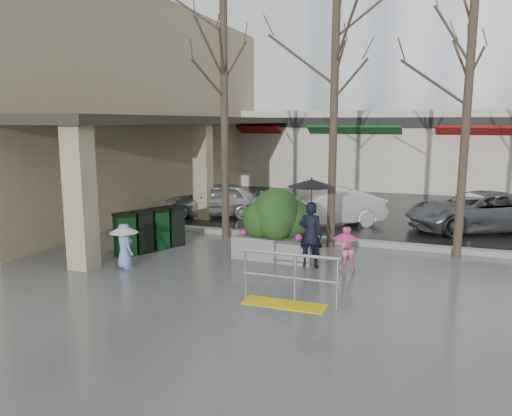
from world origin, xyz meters
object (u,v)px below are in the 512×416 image
Objects in this scene: tree_west at (224,64)px; tree_mideast at (470,63)px; child_blue at (124,241)px; planter at (277,225)px; handrail at (288,286)px; car_c at (478,211)px; woman at (311,214)px; news_boxes at (150,230)px; car_a at (215,199)px; tree_midwest at (335,53)px; child_pink at (345,246)px; car_b at (327,207)px.

tree_mideast is (6.50, 0.00, -0.22)m from tree_west.
child_blue is 0.52× the size of planter.
handrail is 9.28m from car_c.
planter is (2.14, -1.65, -4.22)m from tree_west.
handrail is at bearing 95.05° from woman.
news_boxes is (-3.42, -0.49, -0.29)m from planter.
woman is 0.59× the size of car_a.
news_boxes is at bearing -164.67° from tree_mideast.
tree_midwest is 7.11m from car_c.
woman is 7.10m from car_a.
planter reaches higher than news_boxes.
planter is 0.57× the size of car_a.
tree_mideast is at bearing 39.42° from news_boxes.
car_a reaches higher than news_boxes.
tree_midwest reaches higher than woman.
woman is 4.48m from child_blue.
tree_midwest is 5.22m from child_pink.
tree_mideast is 9.69m from car_a.
tree_west is 5.16m from news_boxes.
news_boxes is (-4.48, -2.13, -4.67)m from tree_midwest.
car_b is at bearing 47.91° from tree_west.
car_b is at bearing 96.44° from handrail.
planter is at bearing 17.56° from car_a.
handrail is at bearing -68.84° from planter.
tree_mideast is at bearing 20.71° from planter.
woman is at bearing -25.21° from car_b.
news_boxes reaches higher than child_blue.
news_boxes is (-4.64, 2.67, 0.19)m from handrail.
planter is (-1.01, 0.53, -0.44)m from woman.
car_b is at bearing 65.21° from car_a.
tree_west is 9.23m from car_c.
tree_mideast is at bearing -146.49° from woman.
handrail is at bearing -50.56° from car_c.
woman reaches higher than planter.
child_blue is at bearing -16.29° from car_a.
planter reaches higher than car_a.
child_blue is (-4.20, -3.74, -4.57)m from tree_midwest.
tree_midwest is 3.44× the size of news_boxes.
child_pink is (0.85, -0.11, -0.69)m from woman.
tree_west is 3.20m from tree_midwest.
child_pink is at bearing -70.67° from tree_midwest.
tree_mideast reaches higher than planter.
tree_mideast is 2.99× the size of woman.
tree_west is at bearing 7.69° from car_a.
tree_mideast is 6.05× the size of child_pink.
child_pink is at bearing 22.40° from news_boxes.
tree_west is 0.97× the size of tree_midwest.
tree_west is 1.78× the size of car_b.
planter is 4.44m from car_b.
car_a is at bearing 160.20° from tree_mideast.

